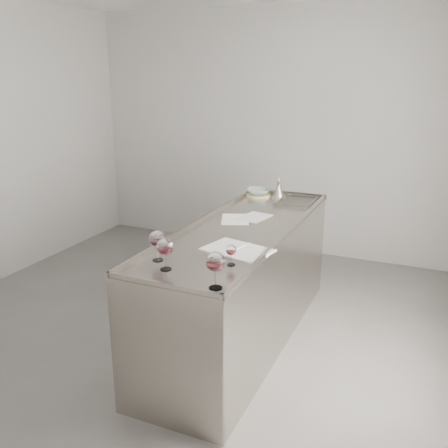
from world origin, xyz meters
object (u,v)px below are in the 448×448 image
at_px(wine_glass_left, 157,239).
at_px(notebook, 237,250).
at_px(wine_glass_small, 231,251).
at_px(wine_funnel, 278,192).
at_px(counter, 241,284).
at_px(wine_glass_right, 215,263).
at_px(ceramic_bowl, 259,191).
at_px(wine_glass_middle, 165,247).

relative_size(wine_glass_left, notebook, 0.40).
distance_m(wine_glass_left, notebook, 0.55).
distance_m(wine_glass_left, wine_glass_small, 0.47).
distance_m(notebook, wine_funnel, 1.50).
relative_size(counter, wine_glass_right, 11.37).
bearing_deg(ceramic_bowl, counter, -77.13).
height_order(wine_glass_middle, ceramic_bowl, wine_glass_middle).
distance_m(wine_glass_right, wine_glass_small, 0.36).
xyz_separation_m(wine_glass_right, wine_funnel, (-0.31, 2.08, -0.09)).
distance_m(wine_glass_left, wine_glass_middle, 0.17).
bearing_deg(wine_glass_left, counter, 74.20).
bearing_deg(ceramic_bowl, wine_glass_small, -75.49).
distance_m(ceramic_bowl, wine_funnel, 0.20).
bearing_deg(wine_glass_right, counter, 104.27).
distance_m(counter, ceramic_bowl, 1.15).
bearing_deg(notebook, wine_funnel, 110.82).
bearing_deg(notebook, counter, 121.84).
relative_size(wine_glass_middle, wine_funnel, 0.97).
height_order(counter, wine_funnel, wine_funnel).
bearing_deg(ceramic_bowl, wine_funnel, -0.07).
xyz_separation_m(counter, wine_glass_right, (0.27, -1.08, 0.62)).
bearing_deg(wine_funnel, wine_glass_right, -81.64).
bearing_deg(wine_glass_small, wine_funnel, 98.23).
xyz_separation_m(wine_glass_right, notebook, (-0.11, 0.60, -0.14)).
relative_size(counter, wine_glass_left, 12.24).
xyz_separation_m(wine_glass_left, wine_glass_small, (0.46, 0.11, -0.05)).
distance_m(counter, wine_glass_right, 1.28).
distance_m(wine_glass_right, notebook, 0.63).
relative_size(wine_glass_middle, wine_glass_small, 1.49).
xyz_separation_m(wine_glass_left, wine_glass_middle, (0.12, -0.11, 0.00)).
xyz_separation_m(counter, notebook, (0.16, -0.48, 0.47)).
bearing_deg(ceramic_bowl, notebook, -75.31).
bearing_deg(wine_glass_right, wine_funnel, 98.36).
distance_m(wine_glass_right, ceramic_bowl, 2.15).
xyz_separation_m(counter, wine_glass_middle, (-0.11, -0.95, 0.61)).
height_order(wine_glass_middle, notebook, wine_glass_middle).
height_order(counter, wine_glass_middle, wine_glass_middle).
relative_size(counter, wine_glass_small, 18.14).
bearing_deg(ceramic_bowl, wine_glass_left, -90.29).
bearing_deg(notebook, wine_glass_middle, -106.67).
relative_size(wine_glass_middle, wine_glass_right, 0.94).
distance_m(counter, wine_glass_left, 1.07).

